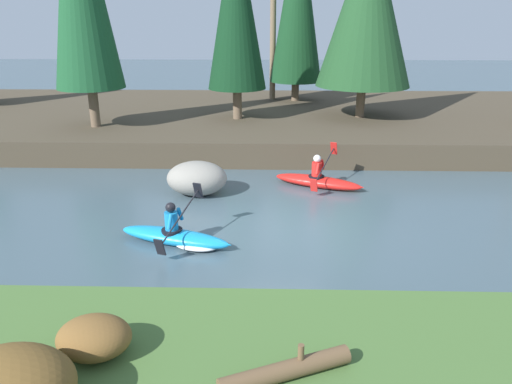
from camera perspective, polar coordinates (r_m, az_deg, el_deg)
The scene contains 10 objects.
ground_plane at distance 12.33m, azimuth 2.37°, elevation -4.13°, with size 90.00×90.00×0.00m, color #425660.
riverbank_far at distance 22.45m, azimuth 2.06°, elevation 8.19°, with size 44.00×11.88×0.89m.
conifer_tree_mid_left at distance 20.24m, azimuth -2.29°, elevation 20.86°, with size 2.31×2.31×7.72m.
conifer_tree_mid_right at distance 21.05m, azimuth 12.62°, elevation 20.12°, with size 3.78×3.78×7.45m.
bare_tree_upstream at distance 25.07m, azimuth 2.04°, elevation 18.89°, with size 4.26×4.21×7.79m.
shrub_clump_second at distance 7.13m, azimuth -18.02°, elevation -15.54°, with size 0.99×0.82×0.53m.
kayaker_lead at distance 15.18m, azimuth 7.17°, elevation 1.35°, with size 2.72×1.97×1.20m.
kayaker_middle at distance 11.54m, azimuth -8.82°, elevation -5.05°, with size 2.76×2.02×1.20m.
boulder_midstream at distance 14.49m, azimuth -6.77°, elevation 1.57°, with size 1.74×1.36×0.98m.
driftwood_log at distance 6.54m, azimuth 3.46°, elevation -19.66°, with size 1.68×0.91×0.44m.
Camera 1 is at (-0.21, -11.25, 5.04)m, focal length 35.00 mm.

